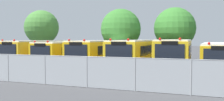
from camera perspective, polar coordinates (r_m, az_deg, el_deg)
The scene contains 11 objects.
ground_plane at distance 23.69m, azimuth 1.81°, elevation -3.90°, with size 160.00×160.00×0.00m, color #424244.
school_bus_0 at distance 27.42m, azimuth -15.54°, elevation -0.14°, with size 2.56×10.47×2.68m.
school_bus_1 at distance 25.58m, azimuth -9.32°, elevation -0.40°, with size 2.72×10.23×2.58m.
school_bus_2 at distance 24.40m, azimuth -2.12°, elevation -0.35°, with size 2.50×11.30×2.71m.
school_bus_3 at distance 22.89m, azimuth 6.01°, elevation -0.51°, with size 2.55×11.26×2.75m.
school_bus_4 at distance 22.67m, azimuth 14.47°, elevation -0.55°, with size 2.76×11.65×2.80m.
school_bus_5 at distance 22.44m, azimuth 23.21°, elevation -1.09°, with size 2.78×11.41×2.50m.
tree_0 at distance 37.40m, azimuth -15.73°, elevation 5.23°, with size 4.94×4.94×6.88m.
tree_1 at distance 31.19m, azimuth 1.80°, elevation 5.20°, with size 5.01×5.01×6.48m.
tree_2 at distance 31.37m, azimuth 14.17°, elevation 5.08°, with size 5.05×5.05×6.57m.
chainlink_fence at distance 14.52m, azimuth -10.68°, elevation -4.47°, with size 24.88×0.07×1.76m.
Camera 1 is at (7.50, -22.31, 2.70)m, focal length 39.79 mm.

